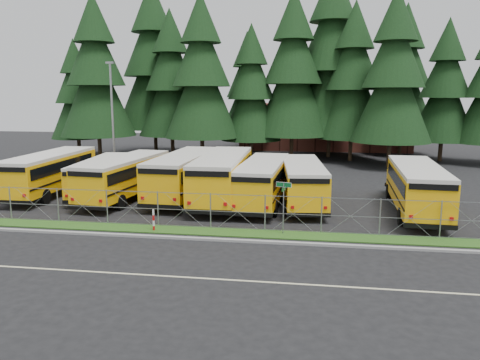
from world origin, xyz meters
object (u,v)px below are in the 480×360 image
(street_sign, at_px, (284,197))
(striped_bollard, at_px, (154,220))
(bus_0, at_px, (53,173))
(bus_4, at_px, (224,178))
(light_standard, at_px, (112,114))
(bus_1, at_px, (104,177))
(bus_5, at_px, (263,182))
(bus_3, at_px, (186,175))
(bus_6, at_px, (302,183))
(bus_2, at_px, (128,178))
(bus_east, at_px, (416,189))

(street_sign, bearing_deg, striped_bollard, -176.15)
(bus_0, relative_size, bus_4, 0.94)
(bus_4, height_order, light_standard, light_standard)
(bus_1, height_order, bus_5, bus_5)
(bus_4, bearing_deg, bus_5, -11.59)
(bus_5, bearing_deg, bus_3, 170.10)
(bus_3, bearing_deg, bus_0, -175.43)
(bus_0, bearing_deg, bus_6, -3.11)
(bus_0, xyz_separation_m, light_standard, (0.94, 8.92, 3.98))
(bus_1, relative_size, bus_2, 0.90)
(bus_1, bearing_deg, bus_2, -28.61)
(striped_bollard, bearing_deg, light_standard, 119.31)
(striped_bollard, height_order, light_standard, light_standard)
(bus_4, distance_m, bus_5, 2.87)
(striped_bollard, bearing_deg, bus_east, 23.45)
(bus_0, relative_size, bus_2, 1.03)
(bus_2, xyz_separation_m, bus_6, (12.24, 0.10, -0.06))
(bus_3, bearing_deg, street_sign, -45.09)
(bus_0, xyz_separation_m, bus_2, (6.09, -0.66, -0.04))
(striped_bollard, bearing_deg, bus_6, 44.51)
(bus_3, bearing_deg, bus_2, -162.82)
(bus_1, xyz_separation_m, bus_5, (11.86, -1.15, 0.14))
(bus_2, height_order, street_sign, bus_2)
(bus_2, distance_m, striped_bollard, 8.81)
(bus_5, height_order, street_sign, bus_5)
(bus_0, relative_size, bus_3, 0.97)
(bus_0, xyz_separation_m, bus_1, (3.89, 0.28, -0.20))
(bus_5, xyz_separation_m, bus_6, (2.58, 0.31, -0.04))
(bus_3, distance_m, street_sign, 11.04)
(bus_1, relative_size, bus_east, 0.88)
(bus_3, relative_size, striped_bollard, 9.96)
(bus_3, height_order, bus_5, bus_3)
(bus_3, xyz_separation_m, bus_4, (2.89, -0.73, 0.05))
(bus_3, bearing_deg, bus_6, -4.19)
(bus_0, relative_size, bus_1, 1.15)
(bus_0, distance_m, striped_bollard, 13.40)
(bus_2, bearing_deg, bus_6, 6.56)
(bus_4, height_order, bus_6, bus_4)
(street_sign, bearing_deg, bus_6, 83.41)
(bus_5, bearing_deg, bus_0, 179.37)
(bus_1, height_order, striped_bollard, bus_1)
(bus_1, bearing_deg, striped_bollard, -57.39)
(bus_3, bearing_deg, bus_5, -10.08)
(bus_1, bearing_deg, bus_6, -8.88)
(bus_0, bearing_deg, bus_4, -2.87)
(bus_1, height_order, bus_6, bus_6)
(bus_0, height_order, bus_5, bus_0)
(bus_6, height_order, light_standard, light_standard)
(bus_east, bearing_deg, bus_2, 179.93)
(bus_3, xyz_separation_m, light_standard, (-9.09, 8.53, 3.94))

